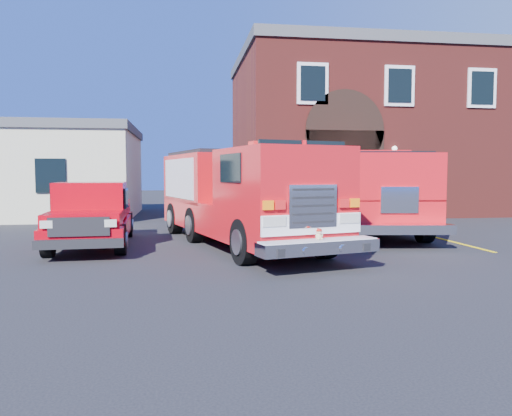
{
  "coord_description": "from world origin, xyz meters",
  "views": [
    {
      "loc": [
        -1.67,
        -12.48,
        2.1
      ],
      "look_at": [
        0.0,
        -1.2,
        1.3
      ],
      "focal_mm": 35.0,
      "sensor_mm": 36.0,
      "label": 1
    }
  ],
  "objects": [
    {
      "name": "parking_stripe_far",
      "position": [
        6.5,
        7.0,
        0.0
      ],
      "size": [
        0.12,
        3.0,
        0.01
      ],
      "primitive_type": "cube",
      "color": "yellow",
      "rests_on": "ground"
    },
    {
      "name": "side_building",
      "position": [
        -9.0,
        13.0,
        2.2
      ],
      "size": [
        10.2,
        8.2,
        4.35
      ],
      "color": "beige",
      "rests_on": "ground"
    },
    {
      "name": "pickup_truck",
      "position": [
        -4.23,
        2.32,
        0.87
      ],
      "size": [
        2.32,
        5.72,
        1.84
      ],
      "color": "black",
      "rests_on": "ground"
    },
    {
      "name": "fire_engine",
      "position": [
        -0.05,
        2.01,
        1.47
      ],
      "size": [
        4.84,
        9.57,
        2.84
      ],
      "color": "black",
      "rests_on": "ground"
    },
    {
      "name": "parking_stripe_near",
      "position": [
        6.5,
        1.0,
        0.0
      ],
      "size": [
        0.12,
        3.0,
        0.01
      ],
      "primitive_type": "cube",
      "color": "yellow",
      "rests_on": "ground"
    },
    {
      "name": "fire_station",
      "position": [
        8.99,
        13.98,
        4.25
      ],
      "size": [
        15.2,
        10.2,
        8.45
      ],
      "color": "maroon",
      "rests_on": "ground"
    },
    {
      "name": "ground",
      "position": [
        0.0,
        0.0,
        0.0
      ],
      "size": [
        100.0,
        100.0,
        0.0
      ],
      "primitive_type": "plane",
      "color": "black",
      "rests_on": "ground"
    },
    {
      "name": "secondary_truck",
      "position": [
        4.86,
        4.76,
        1.57
      ],
      "size": [
        3.93,
        9.16,
        2.88
      ],
      "color": "black",
      "rests_on": "ground"
    },
    {
      "name": "parking_stripe_mid",
      "position": [
        6.5,
        4.0,
        0.0
      ],
      "size": [
        0.12,
        3.0,
        0.01
      ],
      "primitive_type": "cube",
      "color": "yellow",
      "rests_on": "ground"
    }
  ]
}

